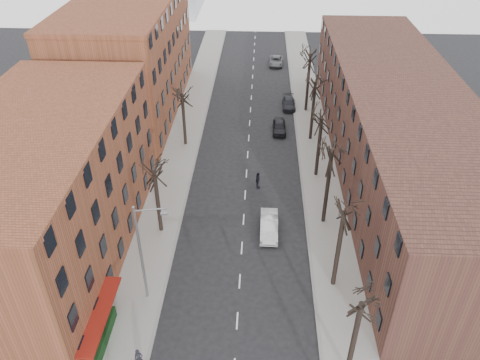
# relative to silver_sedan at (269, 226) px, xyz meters

# --- Properties ---
(sidewalk_left) EXTENTS (4.00, 90.00, 0.15)m
(sidewalk_left) POSITION_rel_silver_sedan_xyz_m (-10.41, 16.72, -0.69)
(sidewalk_left) COLOR gray
(sidewalk_left) RESTS_ON ground
(sidewalk_right) EXTENTS (4.00, 90.00, 0.15)m
(sidewalk_right) POSITION_rel_silver_sedan_xyz_m (5.59, 16.72, -0.69)
(sidewalk_right) COLOR gray
(sidewalk_right) RESTS_ON ground
(building_left_near) EXTENTS (12.00, 26.00, 12.00)m
(building_left_near) POSITION_rel_silver_sedan_xyz_m (-18.41, -3.28, 5.24)
(building_left_near) COLOR brown
(building_left_near) RESTS_ON ground
(building_left_far) EXTENTS (12.00, 28.00, 14.00)m
(building_left_far) POSITION_rel_silver_sedan_xyz_m (-18.41, 25.72, 6.24)
(building_left_far) COLOR brown
(building_left_far) RESTS_ON ground
(building_right) EXTENTS (12.00, 50.00, 10.00)m
(building_right) POSITION_rel_silver_sedan_xyz_m (13.59, 11.72, 4.24)
(building_right) COLOR #4D2E24
(building_right) RESTS_ON ground
(awning_left) EXTENTS (1.20, 7.00, 0.15)m
(awning_left) POSITION_rel_silver_sedan_xyz_m (-11.81, -12.28, -0.76)
(awning_left) COLOR maroon
(awning_left) RESTS_ON ground
(hedge) EXTENTS (0.80, 6.00, 1.00)m
(hedge) POSITION_rel_silver_sedan_xyz_m (-11.91, -13.28, -0.11)
(hedge) COLOR black
(hedge) RESTS_ON sidewalk_left
(tree_right_b) EXTENTS (5.20, 5.20, 10.80)m
(tree_right_b) POSITION_rel_silver_sedan_xyz_m (5.19, -6.28, -0.76)
(tree_right_b) COLOR black
(tree_right_b) RESTS_ON ground
(tree_right_c) EXTENTS (5.20, 5.20, 11.60)m
(tree_right_c) POSITION_rel_silver_sedan_xyz_m (5.19, 1.72, -0.76)
(tree_right_c) COLOR black
(tree_right_c) RESTS_ON ground
(tree_right_d) EXTENTS (5.20, 5.20, 10.00)m
(tree_right_d) POSITION_rel_silver_sedan_xyz_m (5.19, 9.72, -0.76)
(tree_right_d) COLOR black
(tree_right_d) RESTS_ON ground
(tree_right_e) EXTENTS (5.20, 5.20, 10.80)m
(tree_right_e) POSITION_rel_silver_sedan_xyz_m (5.19, 17.72, -0.76)
(tree_right_e) COLOR black
(tree_right_e) RESTS_ON ground
(tree_right_f) EXTENTS (5.20, 5.20, 11.60)m
(tree_right_f) POSITION_rel_silver_sedan_xyz_m (5.19, 25.72, -0.76)
(tree_right_f) COLOR black
(tree_right_f) RESTS_ON ground
(tree_left_a) EXTENTS (5.20, 5.20, 9.50)m
(tree_left_a) POSITION_rel_silver_sedan_xyz_m (-10.01, -0.28, -0.76)
(tree_left_a) COLOR black
(tree_left_a) RESTS_ON ground
(tree_left_b) EXTENTS (5.20, 5.20, 9.50)m
(tree_left_b) POSITION_rel_silver_sedan_xyz_m (-10.01, 15.72, -0.76)
(tree_left_b) COLOR black
(tree_left_b) RESTS_ON ground
(streetlight) EXTENTS (2.45, 0.22, 9.03)m
(streetlight) POSITION_rel_silver_sedan_xyz_m (-9.44, -8.28, 4.25)
(streetlight) COLOR slate
(streetlight) RESTS_ON ground
(silver_sedan) EXTENTS (1.64, 4.62, 1.52)m
(silver_sedan) POSITION_rel_silver_sedan_xyz_m (0.00, 0.00, 0.00)
(silver_sedan) COLOR #B9BAC0
(silver_sedan) RESTS_ON ground
(parked_car_near) EXTENTS (1.69, 4.15, 1.41)m
(parked_car_near) POSITION_rel_silver_sedan_xyz_m (1.39, 19.55, -0.06)
(parked_car_near) COLOR black
(parked_car_near) RESTS_ON ground
(parked_car_mid) EXTENTS (1.76, 4.32, 1.25)m
(parked_car_mid) POSITION_rel_silver_sedan_xyz_m (2.89, 26.66, -0.13)
(parked_car_mid) COLOR black
(parked_car_mid) RESTS_ON ground
(parked_car_far) EXTENTS (2.44, 4.89, 1.33)m
(parked_car_far) POSITION_rel_silver_sedan_xyz_m (1.39, 43.15, -0.09)
(parked_car_far) COLOR slate
(parked_car_far) RESTS_ON ground
(pedestrian_a) EXTENTS (0.66, 0.51, 1.62)m
(pedestrian_a) POSITION_rel_silver_sedan_xyz_m (-8.81, -14.47, 0.20)
(pedestrian_a) COLOR black
(pedestrian_a) RESTS_ON sidewalk_left
(pedestrian_crossing) EXTENTS (0.66, 1.18, 1.91)m
(pedestrian_crossing) POSITION_rel_silver_sedan_xyz_m (-1.15, 7.04, 0.20)
(pedestrian_crossing) COLOR black
(pedestrian_crossing) RESTS_ON ground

